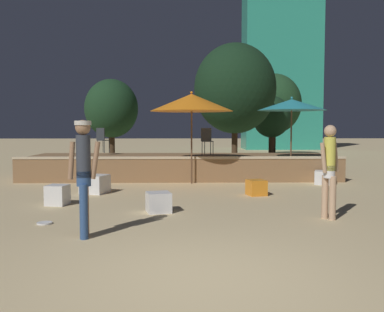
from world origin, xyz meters
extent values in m
plane|color=#D1B784|center=(0.00, 0.00, 0.00)|extent=(120.00, 120.00, 0.00)
cube|color=olive|center=(-0.33, 10.21, 0.38)|extent=(10.59, 3.18, 0.76)
cube|color=#CCB793|center=(-0.33, 8.66, 0.80)|extent=(10.59, 0.12, 0.08)
cylinder|color=brown|center=(3.23, 8.76, 1.15)|extent=(0.05, 0.05, 2.31)
cone|color=teal|center=(3.23, 8.76, 2.49)|extent=(2.18, 2.18, 0.36)
sphere|color=teal|center=(3.23, 8.76, 2.70)|extent=(0.08, 0.08, 0.08)
cylinder|color=brown|center=(0.02, 8.43, 1.13)|extent=(0.05, 0.05, 2.27)
cone|color=orange|center=(0.02, 8.43, 2.53)|extent=(2.59, 2.59, 0.54)
sphere|color=orange|center=(0.02, 8.43, 2.84)|extent=(0.08, 0.08, 0.08)
cube|color=white|center=(-2.62, 6.55, 0.25)|extent=(0.79, 0.79, 0.49)
cube|color=white|center=(-0.76, 3.95, 0.21)|extent=(0.58, 0.58, 0.42)
cube|color=white|center=(4.14, 8.20, 0.21)|extent=(0.71, 0.71, 0.42)
cube|color=orange|center=(1.66, 6.11, 0.20)|extent=(0.54, 0.54, 0.40)
cube|color=white|center=(-3.12, 4.82, 0.23)|extent=(0.51, 0.51, 0.46)
cylinder|color=#997051|center=(-1.84, 2.00, 0.44)|extent=(0.13, 0.13, 0.88)
cylinder|color=#2D4C7F|center=(-1.82, 1.82, 0.44)|extent=(0.13, 0.13, 0.88)
cylinder|color=#2D4C7F|center=(-1.83, 1.91, 0.96)|extent=(0.23, 0.23, 0.24)
cylinder|color=#333842|center=(-1.83, 1.91, 1.32)|extent=(0.23, 0.23, 0.67)
cylinder|color=#997051|center=(-2.02, 1.89, 1.25)|extent=(0.14, 0.10, 0.60)
cylinder|color=#997051|center=(-1.65, 1.93, 1.25)|extent=(0.18, 0.10, 0.60)
sphere|color=#997051|center=(-1.83, 1.91, 1.77)|extent=(0.24, 0.24, 0.24)
cylinder|color=beige|center=(-1.83, 1.91, 1.84)|extent=(0.26, 0.26, 0.07)
cylinder|color=tan|center=(2.52, 3.28, 0.42)|extent=(0.13, 0.13, 0.84)
cylinder|color=tan|center=(2.61, 3.13, 0.42)|extent=(0.13, 0.13, 0.84)
cylinder|color=white|center=(2.56, 3.21, 0.92)|extent=(0.22, 0.22, 0.24)
cylinder|color=#D8D14C|center=(2.56, 3.21, 1.27)|extent=(0.22, 0.22, 0.65)
cylinder|color=tan|center=(2.42, 3.11, 1.20)|extent=(0.19, 0.16, 0.58)
cylinder|color=tan|center=(2.71, 3.30, 1.20)|extent=(0.18, 0.16, 0.58)
sphere|color=tan|center=(2.56, 3.21, 1.70)|extent=(0.23, 0.23, 0.23)
cylinder|color=#2D3338|center=(-2.95, 10.82, 1.07)|extent=(0.02, 0.02, 0.45)
cylinder|color=#2D3338|center=(-3.21, 10.96, 1.07)|extent=(0.02, 0.02, 0.45)
cylinder|color=#2D3338|center=(-3.09, 10.55, 1.07)|extent=(0.02, 0.02, 0.45)
cylinder|color=#2D3338|center=(-3.36, 10.70, 1.07)|extent=(0.02, 0.02, 0.45)
cylinder|color=#2D3338|center=(-3.15, 10.76, 1.29)|extent=(0.40, 0.40, 0.02)
cube|color=#2D3338|center=(-3.23, 10.61, 1.52)|extent=(0.33, 0.20, 0.45)
cylinder|color=#2D3338|center=(0.78, 9.64, 1.07)|extent=(0.02, 0.02, 0.45)
cylinder|color=#2D3338|center=(0.49, 9.74, 1.07)|extent=(0.02, 0.02, 0.45)
cylinder|color=#2D3338|center=(0.67, 9.35, 1.07)|extent=(0.02, 0.02, 0.45)
cylinder|color=#2D3338|center=(0.39, 9.46, 1.07)|extent=(0.02, 0.02, 0.45)
cylinder|color=#2D3338|center=(0.58, 9.55, 1.29)|extent=(0.40, 0.40, 0.02)
cube|color=#2D3338|center=(0.53, 9.39, 1.52)|extent=(0.35, 0.15, 0.45)
cylinder|color=white|center=(-2.79, 2.89, 0.02)|extent=(0.28, 0.28, 0.03)
cylinder|color=#3D2B1C|center=(-3.58, 15.11, 0.76)|extent=(0.28, 0.28, 1.52)
ellipsoid|color=#19381E|center=(-3.58, 15.11, 2.63)|extent=(2.47, 2.47, 2.71)
cylinder|color=#3D2B1C|center=(2.19, 15.22, 0.92)|extent=(0.28, 0.28, 1.85)
ellipsoid|color=black|center=(2.19, 15.22, 3.57)|extent=(3.83, 3.83, 4.21)
cylinder|color=#3D2B1C|center=(4.61, 18.56, 0.70)|extent=(0.28, 0.28, 1.40)
ellipsoid|color=black|center=(4.61, 18.56, 2.33)|extent=(2.07, 2.07, 2.28)
cylinder|color=#3D2B1C|center=(5.22, 20.84, 0.85)|extent=(0.28, 0.28, 1.69)
ellipsoid|color=#1E4223|center=(5.22, 20.84, 3.16)|extent=(3.27, 3.27, 3.60)
cube|color=teal|center=(7.56, 29.37, 6.09)|extent=(5.91, 3.12, 12.19)
camera|label=1|loc=(-0.24, -4.90, 1.79)|focal=40.00mm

